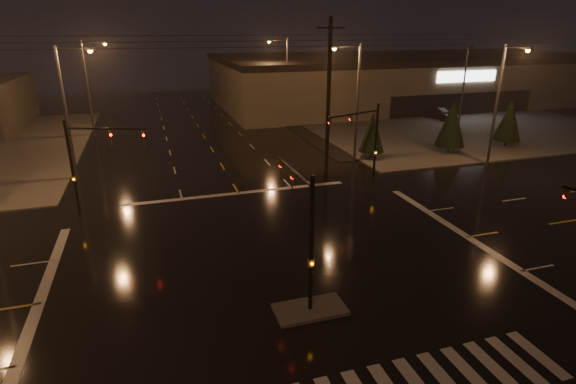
% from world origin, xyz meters
% --- Properties ---
extents(ground, '(140.00, 140.00, 0.00)m').
position_xyz_m(ground, '(0.00, 0.00, 0.00)').
color(ground, black).
rests_on(ground, ground).
extents(sidewalk_ne, '(36.00, 36.00, 0.12)m').
position_xyz_m(sidewalk_ne, '(30.00, 30.00, 0.06)').
color(sidewalk_ne, '#4D4B45').
rests_on(sidewalk_ne, ground).
extents(median_island, '(3.00, 1.60, 0.15)m').
position_xyz_m(median_island, '(0.00, -4.00, 0.07)').
color(median_island, '#4D4B45').
rests_on(median_island, ground).
extents(stop_bar_far, '(16.00, 0.50, 0.01)m').
position_xyz_m(stop_bar_far, '(0.00, 11.00, 0.01)').
color(stop_bar_far, beige).
rests_on(stop_bar_far, ground).
extents(parking_lot, '(50.00, 24.00, 0.08)m').
position_xyz_m(parking_lot, '(35.00, 28.00, 0.04)').
color(parking_lot, black).
rests_on(parking_lot, ground).
extents(retail_building, '(60.20, 28.30, 7.20)m').
position_xyz_m(retail_building, '(35.00, 45.99, 3.84)').
color(retail_building, brown).
rests_on(retail_building, ground).
extents(signal_mast_median, '(0.25, 4.59, 6.00)m').
position_xyz_m(signal_mast_median, '(0.00, -3.07, 3.75)').
color(signal_mast_median, black).
rests_on(signal_mast_median, ground).
extents(signal_mast_ne, '(4.84, 1.86, 6.00)m').
position_xyz_m(signal_mast_ne, '(9.50, 10.14, 3.79)').
color(signal_mast_ne, black).
rests_on(signal_mast_ne, ground).
extents(signal_mast_nw, '(4.84, 1.86, 6.00)m').
position_xyz_m(signal_mast_nw, '(-9.50, 10.14, 3.79)').
color(signal_mast_nw, black).
rests_on(signal_mast_nw, ground).
extents(streetlight_1, '(2.77, 0.32, 10.00)m').
position_xyz_m(streetlight_1, '(-11.18, 18.00, 5.80)').
color(streetlight_1, '#38383A').
rests_on(streetlight_1, ground).
extents(streetlight_2, '(2.77, 0.32, 10.00)m').
position_xyz_m(streetlight_2, '(-11.18, 34.00, 5.80)').
color(streetlight_2, '#38383A').
rests_on(streetlight_2, ground).
extents(streetlight_3, '(2.77, 0.32, 10.00)m').
position_xyz_m(streetlight_3, '(11.18, 16.00, 5.80)').
color(streetlight_3, '#38383A').
rests_on(streetlight_3, ground).
extents(streetlight_4, '(2.77, 0.32, 10.00)m').
position_xyz_m(streetlight_4, '(11.18, 36.00, 5.80)').
color(streetlight_4, '#38383A').
rests_on(streetlight_4, ground).
extents(streetlight_6, '(0.32, 2.77, 10.00)m').
position_xyz_m(streetlight_6, '(22.00, 11.18, 5.80)').
color(streetlight_6, '#38383A').
rests_on(streetlight_6, ground).
extents(utility_pole_1, '(2.20, 0.32, 12.00)m').
position_xyz_m(utility_pole_1, '(8.00, 14.00, 6.13)').
color(utility_pole_1, black).
rests_on(utility_pole_1, ground).
extents(conifer_0, '(2.28, 2.28, 4.26)m').
position_xyz_m(conifer_0, '(13.29, 16.35, 2.48)').
color(conifer_0, black).
rests_on(conifer_0, ground).
extents(conifer_1, '(2.72, 2.72, 4.95)m').
position_xyz_m(conifer_1, '(21.32, 16.02, 2.82)').
color(conifer_1, black).
rests_on(conifer_1, ground).
extents(conifer_2, '(2.57, 2.57, 4.72)m').
position_xyz_m(conifer_2, '(28.17, 16.28, 2.71)').
color(conifer_2, black).
rests_on(conifer_2, ground).
extents(car_parked, '(2.76, 5.23, 1.70)m').
position_xyz_m(car_parked, '(30.47, 30.67, 0.85)').
color(car_parked, black).
rests_on(car_parked, ground).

